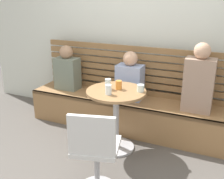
# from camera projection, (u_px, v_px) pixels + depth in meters

# --- Properties ---
(ground) EXTENTS (8.00, 8.00, 0.00)m
(ground) POSITION_uv_depth(u_px,v_px,m) (82.00, 178.00, 2.74)
(ground) COLOR #514C47
(back_wall) EXTENTS (5.20, 0.10, 2.90)m
(back_wall) POSITION_uv_depth(u_px,v_px,m) (138.00, 18.00, 3.66)
(back_wall) COLOR silver
(back_wall) RESTS_ON ground
(booth_bench) EXTENTS (2.70, 0.52, 0.44)m
(booth_bench) POSITION_uv_depth(u_px,v_px,m) (125.00, 113.00, 3.69)
(booth_bench) COLOR olive
(booth_bench) RESTS_ON ground
(booth_backrest) EXTENTS (2.65, 0.04, 0.67)m
(booth_backrest) POSITION_uv_depth(u_px,v_px,m) (132.00, 70.00, 3.71)
(booth_backrest) COLOR olive
(booth_backrest) RESTS_ON booth_bench
(cafe_table) EXTENTS (0.68, 0.68, 0.74)m
(cafe_table) POSITION_uv_depth(u_px,v_px,m) (116.00, 108.00, 3.11)
(cafe_table) COLOR #ADADB2
(cafe_table) RESTS_ON ground
(white_chair) EXTENTS (0.49, 0.49, 0.85)m
(white_chair) POSITION_uv_depth(u_px,v_px,m) (95.00, 151.00, 2.37)
(white_chair) COLOR #ADADB2
(white_chair) RESTS_ON ground
(person_adult) EXTENTS (0.34, 0.22, 0.82)m
(person_adult) POSITION_uv_depth(u_px,v_px,m) (199.00, 81.00, 3.13)
(person_adult) COLOR #9E7F6B
(person_adult) RESTS_ON booth_bench
(person_child_left) EXTENTS (0.34, 0.22, 0.64)m
(person_child_left) POSITION_uv_depth(u_px,v_px,m) (67.00, 70.00, 3.91)
(person_child_left) COLOR slate
(person_child_left) RESTS_ON booth_bench
(person_child_middle) EXTENTS (0.34, 0.22, 0.64)m
(person_child_middle) POSITION_uv_depth(u_px,v_px,m) (130.00, 78.00, 3.53)
(person_child_middle) COLOR #8C9EC6
(person_child_middle) RESTS_ON booth_bench
(cup_glass_tall) EXTENTS (0.07, 0.07, 0.12)m
(cup_glass_tall) POSITION_uv_depth(u_px,v_px,m) (108.00, 84.00, 3.06)
(cup_glass_tall) COLOR silver
(cup_glass_tall) RESTS_ON cafe_table
(cup_water_clear) EXTENTS (0.07, 0.07, 0.11)m
(cup_water_clear) POSITION_uv_depth(u_px,v_px,m) (108.00, 90.00, 2.90)
(cup_water_clear) COLOR white
(cup_water_clear) RESTS_ON cafe_table
(cup_glass_short) EXTENTS (0.08, 0.08, 0.08)m
(cup_glass_short) POSITION_uv_depth(u_px,v_px,m) (141.00, 88.00, 2.99)
(cup_glass_short) COLOR silver
(cup_glass_short) RESTS_ON cafe_table
(cup_tumbler_orange) EXTENTS (0.07, 0.07, 0.10)m
(cup_tumbler_orange) POSITION_uv_depth(u_px,v_px,m) (119.00, 85.00, 3.06)
(cup_tumbler_orange) COLOR orange
(cup_tumbler_orange) RESTS_ON cafe_table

